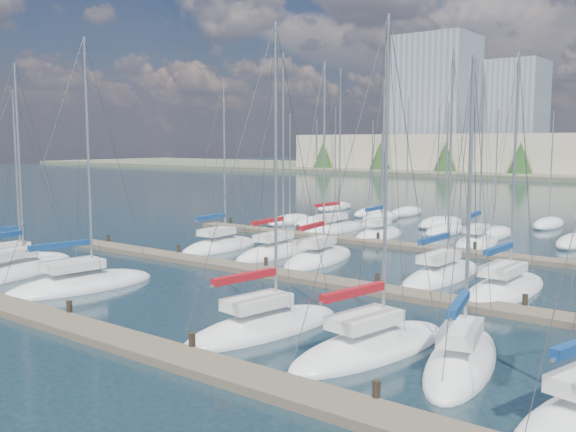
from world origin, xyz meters
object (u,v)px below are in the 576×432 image
Objects in this scene: sailboat_h at (220,246)px; sailboat_f at (461,361)px; sailboat_a at (10,265)px; sailboat_o at (379,235)px; sailboat_i at (277,252)px; sailboat_b at (14,272)px; sailboat_l at (505,289)px; sailboat_d at (264,327)px; sailboat_k at (442,275)px; sailboat_n at (334,229)px; sailboat_j at (319,258)px; sailboat_c at (81,285)px; sailboat_p at (477,243)px; sailboat_e at (371,347)px.

sailboat_h is 1.12× the size of sailboat_f.
sailboat_o reaches higher than sailboat_a.
sailboat_f is 0.78× the size of sailboat_i.
sailboat_h is 14.99m from sailboat_b.
sailboat_b is (-25.14, -13.69, -0.01)m from sailboat_l.
sailboat_a is 1.02× the size of sailboat_f.
sailboat_k is at bearing 92.85° from sailboat_d.
sailboat_n reaches higher than sailboat_j.
sailboat_l reaches higher than sailboat_b.
sailboat_b is 0.94× the size of sailboat_c.
sailboat_l is 0.96× the size of sailboat_j.
sailboat_a is 0.85× the size of sailboat_j.
sailboat_j reaches higher than sailboat_a.
sailboat_k is 0.94× the size of sailboat_i.
sailboat_p is at bearing 56.94° from sailboat_j.
sailboat_c is at bearing -120.25° from sailboat_j.
sailboat_i is at bearing -71.23° from sailboat_n.
sailboat_d reaches higher than sailboat_h.
sailboat_j is at bearing 174.42° from sailboat_l.
sailboat_l is 28.63m from sailboat_b.
sailboat_o is (1.65, 11.67, 0.00)m from sailboat_i.
sailboat_d is (19.49, 0.37, 0.02)m from sailboat_b.
sailboat_l is 1.12× the size of sailboat_a.
sailboat_b is 0.98× the size of sailboat_d.
sailboat_p is 8.21m from sailboat_o.
sailboat_j is 3.92m from sailboat_i.
sailboat_f is 0.82× the size of sailboat_c.
sailboat_e is 30.16m from sailboat_o.
sailboat_f is (23.06, -26.38, -0.01)m from sailboat_n.
sailboat_a is at bearing -154.65° from sailboat_l.
sailboat_h is 0.93× the size of sailboat_k.
sailboat_e is 1.02× the size of sailboat_h.
sailboat_d is (-1.44, -14.66, -0.00)m from sailboat_k.
sailboat_j is 1.03× the size of sailboat_d.
sailboat_h reaches higher than sailboat_a.
sailboat_c reaches higher than sailboat_e.
sailboat_h is 0.98× the size of sailboat_b.
sailboat_e is 0.96× the size of sailboat_k.
sailboat_n is 1.08× the size of sailboat_k.
sailboat_i reaches higher than sailboat_k.
sailboat_c is at bearing -171.77° from sailboat_d.
sailboat_p is 30.19m from sailboat_c.
sailboat_l is at bearing 96.53° from sailboat_e.
sailboat_d is (-4.97, -0.48, 0.00)m from sailboat_e.
sailboat_i is (-19.74, 13.99, 0.01)m from sailboat_f.
sailboat_c is (-18.92, -13.26, 0.00)m from sailboat_l.
sailboat_e is (19.70, -27.05, -0.02)m from sailboat_n.
sailboat_c reaches higher than sailboat_a.
sailboat_j is (14.34, 14.05, 0.00)m from sailboat_a.
sailboat_i is (3.32, -12.40, -0.01)m from sailboat_n.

